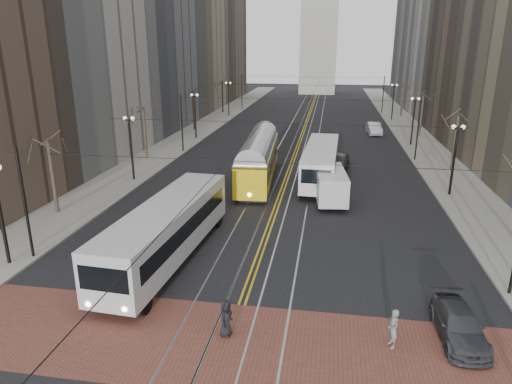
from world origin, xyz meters
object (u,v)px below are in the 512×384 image
(transit_bus, at_px, (167,233))
(cargo_van, at_px, (330,187))
(streetcar, at_px, (258,162))
(sedan_silver, at_px, (374,128))
(pedestrian_b, at_px, (393,328))
(pedestrian_a, at_px, (226,318))
(sedan_parked, at_px, (459,325))
(rear_bus, at_px, (321,164))
(sedan_grey, at_px, (340,161))

(transit_bus, distance_m, cargo_van, 14.86)
(streetcar, relative_size, sedan_silver, 2.93)
(streetcar, relative_size, cargo_van, 2.48)
(pedestrian_b, bearing_deg, pedestrian_a, -104.38)
(cargo_van, distance_m, sedan_parked, 17.79)
(streetcar, distance_m, pedestrian_b, 24.89)
(rear_bus, bearing_deg, sedan_grey, 73.02)
(sedan_silver, bearing_deg, rear_bus, -110.34)
(sedan_grey, distance_m, pedestrian_b, 29.17)
(sedan_silver, bearing_deg, pedestrian_b, -98.75)
(sedan_silver, bearing_deg, cargo_van, -105.92)
(rear_bus, distance_m, pedestrian_a, 24.21)
(streetcar, xyz_separation_m, pedestrian_b, (9.18, -23.12, -0.82))
(streetcar, xyz_separation_m, cargo_van, (6.50, -5.15, -0.41))
(cargo_van, bearing_deg, streetcar, 135.49)
(transit_bus, relative_size, streetcar, 0.94)
(rear_bus, height_order, sedan_parked, rear_bus)
(sedan_grey, height_order, sedan_silver, sedan_silver)
(sedan_parked, bearing_deg, streetcar, 116.43)
(pedestrian_a, bearing_deg, sedan_grey, 2.60)
(rear_bus, bearing_deg, pedestrian_a, -95.91)
(transit_bus, bearing_deg, streetcar, 85.35)
(sedan_grey, distance_m, sedan_silver, 19.60)
(cargo_van, relative_size, pedestrian_a, 3.49)
(cargo_van, distance_m, sedan_silver, 30.70)
(transit_bus, relative_size, sedan_grey, 3.36)
(transit_bus, distance_m, sedan_silver, 44.47)
(sedan_silver, bearing_deg, sedan_parked, -95.40)
(rear_bus, height_order, sedan_silver, rear_bus)
(sedan_silver, bearing_deg, transit_bus, -114.59)
(cargo_van, xyz_separation_m, pedestrian_a, (-4.20, -18.30, -0.43))
(rear_bus, bearing_deg, transit_bus, -113.21)
(rear_bus, xyz_separation_m, sedan_grey, (1.88, 5.48, -0.95))
(rear_bus, relative_size, sedan_silver, 2.57)
(streetcar, distance_m, sedan_parked, 25.12)
(cargo_van, xyz_separation_m, pedestrian_b, (2.68, -17.97, -0.41))
(sedan_silver, height_order, sedan_parked, sedan_silver)
(sedan_silver, xyz_separation_m, pedestrian_a, (-9.99, -48.45, 0.03))
(sedan_grey, bearing_deg, cargo_van, -87.55)
(cargo_van, xyz_separation_m, sedan_grey, (0.97, 11.15, -0.59))
(transit_bus, height_order, sedan_parked, transit_bus)
(transit_bus, xyz_separation_m, streetcar, (2.58, 16.90, 0.01))
(streetcar, height_order, cargo_van, streetcar)
(sedan_grey, bearing_deg, transit_bus, -106.27)
(sedan_parked, bearing_deg, sedan_grey, 97.04)
(streetcar, height_order, pedestrian_a, streetcar)
(sedan_grey, bearing_deg, streetcar, -133.78)
(transit_bus, distance_m, rear_bus, 19.25)
(rear_bus, relative_size, sedan_grey, 3.15)
(streetcar, relative_size, rear_bus, 1.14)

